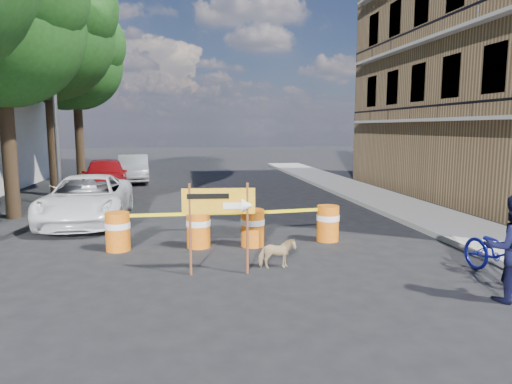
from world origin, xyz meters
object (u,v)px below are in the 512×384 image
object	(u,v)px
barrel_far_left	(118,231)
barrel_far_right	(328,223)
detour_sign	(228,208)
pedestrian	(512,248)
barrel_mid_left	(198,228)
sedan_red	(105,176)
sedan_silver	(133,168)
dog	(277,253)
suv_white	(87,199)
barrel_mid_right	(253,227)
bicycle	(503,229)

from	to	relation	value
barrel_far_left	barrel_far_right	xyz separation A→B (m)	(5.13, 0.12, 0.00)
barrel_far_left	detour_sign	distance (m)	3.32
barrel_far_right	detour_sign	size ratio (longest dim) A/B	0.50
pedestrian	detour_sign	bearing A→B (deg)	-8.98
barrel_mid_left	sedan_red	distance (m)	10.53
barrel_mid_left	sedan_silver	world-z (taller)	sedan_silver
detour_sign	pedestrian	bearing A→B (deg)	-20.62
dog	sedan_silver	size ratio (longest dim) A/B	0.17
detour_sign	sedan_red	world-z (taller)	detour_sign
suv_white	sedan_red	world-z (taller)	sedan_red
sedan_silver	sedan_red	bearing A→B (deg)	-105.51
dog	barrel_far_left	bearing A→B (deg)	59.63
sedan_silver	detour_sign	bearing A→B (deg)	-83.29
pedestrian	sedan_silver	world-z (taller)	pedestrian
detour_sign	barrel_far_left	bearing A→B (deg)	142.48
barrel_mid_right	barrel_far_left	bearing A→B (deg)	178.29
bicycle	dog	xyz separation A→B (m)	(-4.04, 1.34, -0.66)
sedan_red	sedan_silver	bearing A→B (deg)	72.23
pedestrian	barrel_mid_left	bearing A→B (deg)	-24.31
barrel_mid_left	dog	distance (m)	2.46
pedestrian	suv_white	distance (m)	11.34
bicycle	sedan_red	bearing A→B (deg)	119.83
detour_sign	barrel_mid_left	bearing A→B (deg)	108.02
barrel_far_left	sedan_silver	world-z (taller)	sedan_silver
barrel_mid_left	bicycle	bearing A→B (deg)	-30.35
barrel_mid_left	barrel_far_left	bearing A→B (deg)	179.77
barrel_mid_right	barrel_far_right	bearing A→B (deg)	6.18
pedestrian	dog	distance (m)	4.20
suv_white	pedestrian	bearing A→B (deg)	-44.88
barrel_mid_left	dog	bearing A→B (deg)	-51.57
barrel_far_right	dog	world-z (taller)	barrel_far_right
barrel_far_right	dog	xyz separation A→B (m)	(-1.74, -2.05, -0.16)
bicycle	suv_white	size ratio (longest dim) A/B	0.38
pedestrian	barrel_far_left	bearing A→B (deg)	-15.64
pedestrian	bicycle	world-z (taller)	bicycle
pedestrian	suv_white	xyz separation A→B (m)	(-8.19, 7.84, -0.19)
barrel_far_right	sedan_silver	world-z (taller)	sedan_silver
detour_sign	bicycle	world-z (taller)	bicycle
bicycle	dog	bearing A→B (deg)	156.27
sedan_red	suv_white	bearing A→B (deg)	-93.32
detour_sign	barrel_far_right	bearing A→B (deg)	44.40
sedan_red	detour_sign	bearing A→B (deg)	-78.22
barrel_mid_left	sedan_red	size ratio (longest dim) A/B	0.20
bicycle	sedan_silver	xyz separation A→B (m)	(-8.50, 17.33, -0.25)
sedan_silver	barrel_mid_right	bearing A→B (deg)	-78.61
barrel_far_right	pedestrian	bearing A→B (deg)	-68.97
barrel_mid_left	bicycle	xyz separation A→B (m)	(5.57, -3.26, 0.50)
detour_sign	bicycle	size ratio (longest dim) A/B	0.93
detour_sign	sedan_red	size ratio (longest dim) A/B	0.40
barrel_mid_left	suv_white	size ratio (longest dim) A/B	0.18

